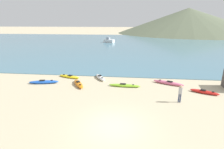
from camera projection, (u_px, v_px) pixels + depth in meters
ground_plane at (114, 127)px, 11.84m from camera, size 400.00×400.00×0.00m
bay_water at (128, 43)px, 55.38m from camera, size 160.00×70.00×0.06m
far_hill_left at (179, 25)px, 104.72m from camera, size 69.28×69.28×9.01m
far_hill_midleft at (188, 21)px, 99.75m from camera, size 79.29×79.29×13.90m
kayak_on_sand_0 at (125, 85)px, 18.96m from camera, size 3.46×0.77×0.34m
kayak_on_sand_1 at (78, 84)px, 19.37m from camera, size 2.08×2.90×0.41m
kayak_on_sand_2 at (44, 82)px, 19.96m from camera, size 3.39×1.31×0.40m
kayak_on_sand_3 at (168, 83)px, 19.66m from camera, size 3.33×1.95×0.41m
kayak_on_sand_4 at (69, 76)px, 22.03m from camera, size 3.10×1.68×0.33m
kayak_on_sand_5 at (100, 77)px, 21.54m from camera, size 1.85×2.66×0.41m
kayak_on_sand_6 at (204, 92)px, 17.22m from camera, size 2.67×1.65×0.35m
person_near_foreground at (180, 93)px, 15.11m from camera, size 0.32×0.23×1.59m
moored_boat_0 at (109, 41)px, 57.15m from camera, size 3.71×2.74×1.69m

